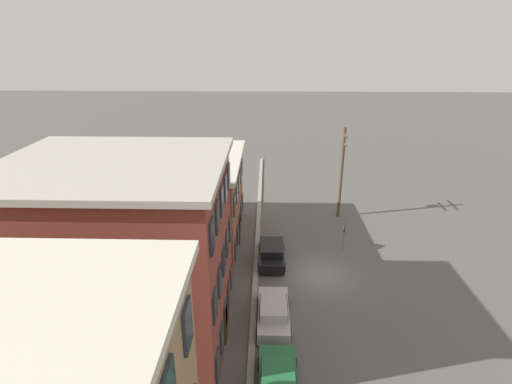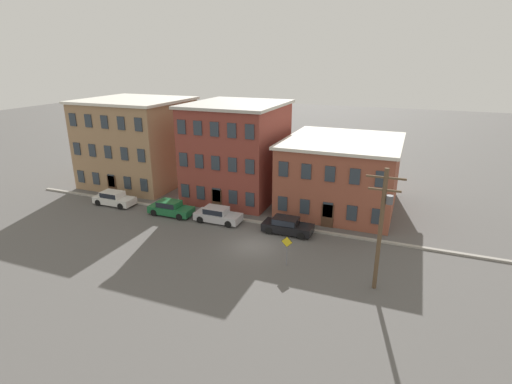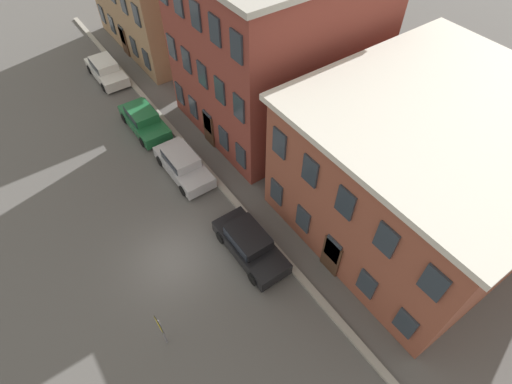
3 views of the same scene
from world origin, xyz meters
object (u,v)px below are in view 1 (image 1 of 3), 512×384
Objects in this scene: car_black at (272,252)px; caution_sign at (344,232)px; car_silver at (273,312)px; utility_pole at (342,168)px; car_green at (278,383)px.

caution_sign reaches higher than car_black.
car_silver is 16.73m from utility_pole.
car_black is at bearing 0.89° from car_green.
car_black is 0.53× the size of utility_pole.
utility_pole reaches higher than car_silver.
car_black is at bearing 107.29° from caution_sign.
car_black is at bearing 142.71° from utility_pole.
car_black is (6.83, 0.04, 0.00)m from car_silver.
car_green and car_silver have the same top height.
utility_pole is (20.10, -6.06, 3.97)m from car_green.
car_green is 11.90m from car_black.
car_green is at bearing -179.11° from car_black.
caution_sign is at bearing -72.71° from car_black.
car_green is 0.53× the size of utility_pole.
car_silver is at bearing -179.67° from car_black.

